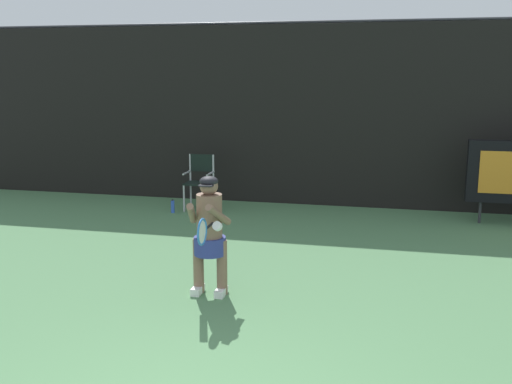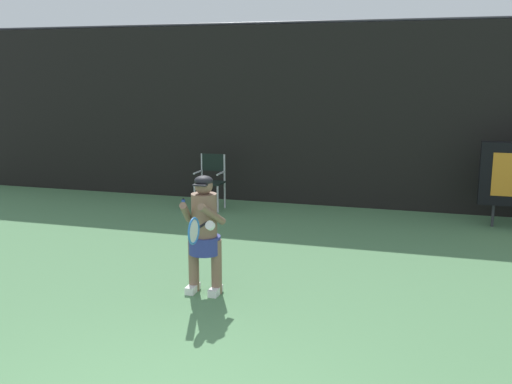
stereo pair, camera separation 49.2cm
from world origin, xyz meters
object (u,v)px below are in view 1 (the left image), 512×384
object	(u,v)px
umpire_chair	(200,179)
water_bottle	(173,207)
tennis_racket	(203,231)
tennis_player	(209,231)

from	to	relation	value
umpire_chair	water_bottle	distance (m)	0.77
umpire_chair	tennis_racket	xyz separation A→B (m)	(1.64, -4.84, 0.31)
umpire_chair	water_bottle	bearing A→B (deg)	-136.19
umpire_chair	tennis_player	xyz separation A→B (m)	(1.56, -4.35, 0.18)
umpire_chair	tennis_player	world-z (taller)	tennis_player
tennis_player	tennis_racket	bearing A→B (deg)	-80.93
tennis_racket	umpire_chair	bearing A→B (deg)	99.68
water_bottle	tennis_player	size ratio (longest dim) A/B	0.18
umpire_chair	tennis_racket	world-z (taller)	tennis_racket
umpire_chair	tennis_player	bearing A→B (deg)	-70.21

